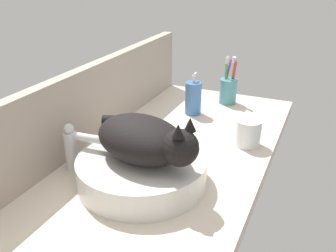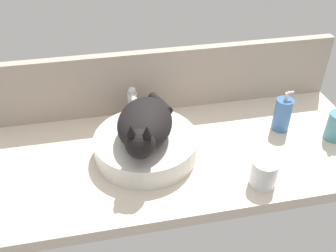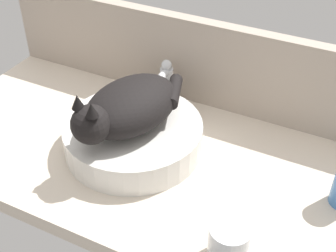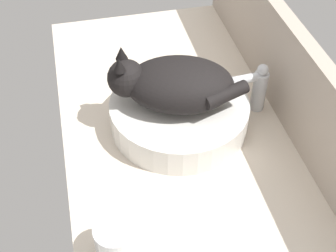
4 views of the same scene
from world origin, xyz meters
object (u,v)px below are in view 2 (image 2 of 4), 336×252
Objects in this scene: soap_dispenser at (282,114)px; faucet at (133,104)px; sink_basin at (146,146)px; cat at (145,125)px; water_glass at (264,174)px.

faucet is at bearing 163.12° from soap_dispenser.
cat reaches higher than sink_basin.
sink_basin is 20.51cm from faucet.
faucet is 0.88× the size of soap_dispenser.
cat is at bearing 150.24° from water_glass.
soap_dispenser is 1.83× the size of water_glass.
soap_dispenser is (50.77, -15.40, -1.12)cm from faucet.
faucet is (-1.16, 21.47, -5.71)cm from cat.
cat is 22.25cm from faucet.
cat is 3.66× the size of water_glass.
soap_dispenser is at bearing -16.88° from faucet.
cat is at bearing -173.03° from soap_dispenser.
sink_basin is 2.47× the size of faucet.
cat is 2.27× the size of faucet.
cat reaches higher than faucet.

